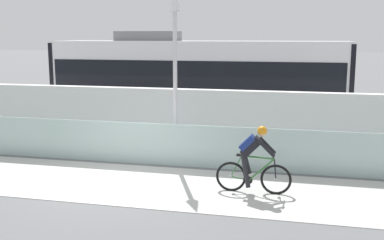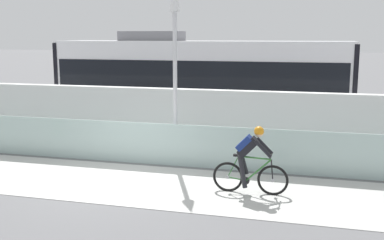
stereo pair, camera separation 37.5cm
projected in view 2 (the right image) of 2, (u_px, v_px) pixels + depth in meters
ground_plane at (114, 182)px, 12.00m from camera, size 200.00×200.00×0.00m
bike_path_deck at (114, 182)px, 12.00m from camera, size 32.00×3.20×0.01m
glass_parapet at (140, 143)px, 13.65m from camera, size 32.00×0.05×1.20m
concrete_barrier_wall at (160, 119)px, 15.30m from camera, size 32.00×0.36×1.99m
tram_rail_near at (182, 134)px, 17.83m from camera, size 32.00×0.08×0.01m
tram_rail_far at (192, 127)px, 19.19m from camera, size 32.00×0.08×0.01m
tram at (201, 82)px, 18.04m from camera, size 11.06×2.54×3.81m
cyclist_on_bike at (250, 160)px, 10.98m from camera, size 1.77×0.58×1.61m
lamp_post_antenna at (175, 48)px, 13.22m from camera, size 0.28×0.28×5.20m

